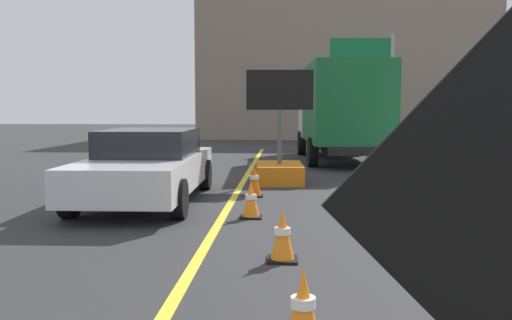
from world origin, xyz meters
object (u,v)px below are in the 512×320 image
object	(u,v)px
arrow_board_trailer	(279,162)
traffic_cone_far_lane	(251,200)
pickup_car	(148,165)
traffic_cone_mid_lane	(282,235)
traffic_cone_curbside	(254,180)
highway_guide_sign	(374,70)
traffic_cone_near_sign	(303,309)
box_truck	(341,109)

from	to	relation	value
arrow_board_trailer	traffic_cone_far_lane	xyz separation A→B (m)	(-0.41, -4.37, -0.18)
pickup_car	traffic_cone_mid_lane	bearing A→B (deg)	-56.88
traffic_cone_curbside	pickup_car	bearing A→B (deg)	-161.16
highway_guide_sign	traffic_cone_near_sign	size ratio (longest dim) A/B	8.27
traffic_cone_mid_lane	traffic_cone_curbside	bearing A→B (deg)	97.41
arrow_board_trailer	traffic_cone_far_lane	world-z (taller)	arrow_board_trailer
arrow_board_trailer	highway_guide_sign	xyz separation A→B (m)	(3.93, 11.06, 2.94)
pickup_car	traffic_cone_far_lane	distance (m)	2.59
traffic_cone_near_sign	traffic_cone_far_lane	xyz separation A→B (m)	(-0.71, 4.86, 0.00)
traffic_cone_far_lane	traffic_cone_curbside	distance (m)	2.18
pickup_car	highway_guide_sign	size ratio (longest dim) A/B	0.99
traffic_cone_near_sign	traffic_cone_curbside	xyz separation A→B (m)	(-0.78, 7.03, 0.04)
highway_guide_sign	pickup_car	bearing A→B (deg)	-114.75
traffic_cone_curbside	traffic_cone_far_lane	bearing A→B (deg)	-87.99
pickup_car	traffic_cone_near_sign	size ratio (longest dim) A/B	8.15
arrow_board_trailer	highway_guide_sign	size ratio (longest dim) A/B	0.54
box_truck	pickup_car	world-z (taller)	box_truck
traffic_cone_curbside	traffic_cone_mid_lane	bearing A→B (deg)	-82.59
arrow_board_trailer	highway_guide_sign	bearing A→B (deg)	70.42
pickup_car	traffic_cone_near_sign	bearing A→B (deg)	-66.26
arrow_board_trailer	pickup_car	world-z (taller)	arrow_board_trailer
box_truck	traffic_cone_near_sign	world-z (taller)	box_truck
arrow_board_trailer	box_truck	distance (m)	5.96
box_truck	traffic_cone_mid_lane	xyz separation A→B (m)	(-1.88, -12.36, -1.44)
box_truck	pickup_car	bearing A→B (deg)	-118.30
arrow_board_trailer	pickup_car	xyz separation A→B (m)	(-2.49, -2.88, 0.22)
traffic_cone_far_lane	arrow_board_trailer	bearing A→B (deg)	84.65
arrow_board_trailer	traffic_cone_mid_lane	size ratio (longest dim) A/B	4.32
box_truck	traffic_cone_curbside	bearing A→B (deg)	-107.99
traffic_cone_curbside	traffic_cone_near_sign	bearing A→B (deg)	-83.64
traffic_cone_curbside	highway_guide_sign	bearing A→B (deg)	71.56
highway_guide_sign	traffic_cone_curbside	distance (m)	14.31
arrow_board_trailer	traffic_cone_curbside	distance (m)	2.25
highway_guide_sign	traffic_cone_far_lane	bearing A→B (deg)	-105.72
pickup_car	highway_guide_sign	distance (m)	15.59
arrow_board_trailer	traffic_cone_far_lane	bearing A→B (deg)	-95.35
box_truck	traffic_cone_mid_lane	bearing A→B (deg)	-98.64
traffic_cone_near_sign	arrow_board_trailer	bearing A→B (deg)	91.85
traffic_cone_mid_lane	pickup_car	bearing A→B (deg)	123.12
box_truck	traffic_cone_far_lane	bearing A→B (deg)	-103.78
pickup_car	traffic_cone_near_sign	xyz separation A→B (m)	(2.79, -6.35, -0.40)
highway_guide_sign	traffic_cone_mid_lane	world-z (taller)	highway_guide_sign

